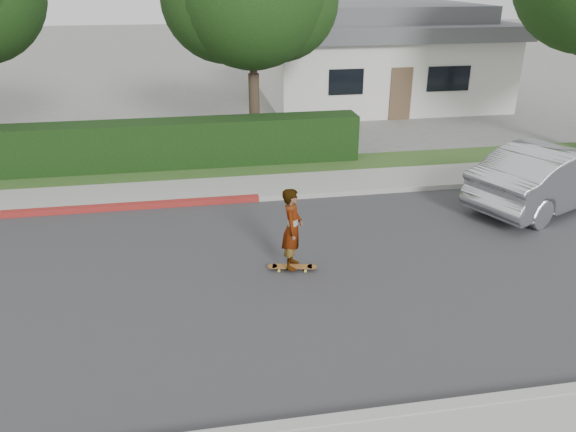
% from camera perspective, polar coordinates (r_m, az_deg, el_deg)
% --- Properties ---
extents(ground, '(120.00, 120.00, 0.00)m').
position_cam_1_polar(ground, '(11.18, -5.49, -6.58)').
color(ground, slate).
rests_on(ground, ground).
extents(road, '(60.00, 8.00, 0.01)m').
position_cam_1_polar(road, '(11.18, -5.49, -6.55)').
color(road, '#2D2D30').
rests_on(road, ground).
extents(curb_near, '(60.00, 0.20, 0.15)m').
position_cam_1_polar(curb_near, '(7.86, -2.80, -21.09)').
color(curb_near, '#9E9E99').
rests_on(curb_near, ground).
extents(curb_far, '(60.00, 0.20, 0.15)m').
position_cam_1_polar(curb_far, '(14.84, -6.85, 1.57)').
color(curb_far, '#9E9E99').
rests_on(curb_far, ground).
extents(curb_red_section, '(12.00, 0.21, 0.15)m').
position_cam_1_polar(curb_red_section, '(15.46, -25.65, 0.24)').
color(curb_red_section, maroon).
rests_on(curb_red_section, ground).
extents(sidewalk_far, '(60.00, 1.60, 0.12)m').
position_cam_1_polar(sidewalk_far, '(15.68, -7.05, 2.73)').
color(sidewalk_far, gray).
rests_on(sidewalk_far, ground).
extents(planting_strip, '(60.00, 1.60, 0.10)m').
position_cam_1_polar(planting_strip, '(17.19, -7.37, 4.57)').
color(planting_strip, '#2D4C1E').
rests_on(planting_strip, ground).
extents(hedge, '(15.00, 1.00, 1.50)m').
position_cam_1_polar(hedge, '(17.71, -17.39, 6.62)').
color(hedge, black).
rests_on(hedge, ground).
extents(house, '(10.60, 8.60, 4.30)m').
position_cam_1_polar(house, '(27.29, 8.92, 15.96)').
color(house, beige).
rests_on(house, ground).
extents(skateboard, '(1.02, 0.39, 0.09)m').
position_cam_1_polar(skateboard, '(11.45, 0.43, -5.18)').
color(skateboard, yellow).
rests_on(skateboard, ground).
extents(skateboarder, '(0.57, 0.71, 1.68)m').
position_cam_1_polar(skateboarder, '(11.07, 0.45, -1.29)').
color(skateboarder, white).
rests_on(skateboarder, skateboard).
extents(car_silver, '(5.23, 3.62, 1.63)m').
position_cam_1_polar(car_silver, '(15.86, 25.24, 3.74)').
color(car_silver, '#B1B2B8').
rests_on(car_silver, ground).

